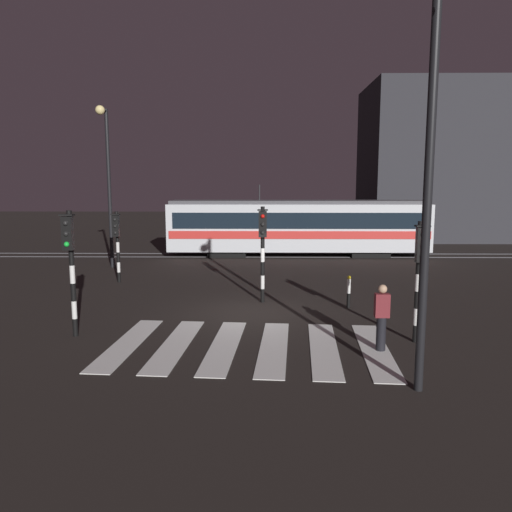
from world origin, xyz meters
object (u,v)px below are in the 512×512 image
traffic_light_median_centre (263,240)px  traffic_light_corner_near_left (70,255)px  street_lamp_near_kerb (434,145)px  pedestrian_waiting_at_kerb (382,317)px  traffic_light_corner_near_right (420,264)px  street_lamp_trackside_left (107,169)px  traffic_light_corner_far_left (117,236)px  tram (298,226)px  bollard_island_edge (349,292)px

traffic_light_median_centre → traffic_light_corner_near_left: (-5.20, -4.05, 0.05)m
street_lamp_near_kerb → pedestrian_waiting_at_kerb: 4.81m
traffic_light_corner_near_right → street_lamp_trackside_left: size_ratio=0.41×
traffic_light_corner_far_left → tram: (8.24, 8.19, -0.26)m
street_lamp_trackside_left → bollard_island_edge: street_lamp_trackside_left is taller
traffic_light_corner_near_left → pedestrian_waiting_at_kerb: traffic_light_corner_near_left is taller
traffic_light_corner_near_left → traffic_light_corner_far_left: bearing=97.3°
pedestrian_waiting_at_kerb → traffic_light_median_centre: bearing=120.4°
bollard_island_edge → street_lamp_trackside_left: bearing=143.1°
tram → bollard_island_edge: (0.86, -12.40, -1.19)m
traffic_light_median_centre → street_lamp_near_kerb: bearing=-67.5°
tram → pedestrian_waiting_at_kerb: tram is taller
traffic_light_corner_far_left → bollard_island_edge: bearing=-24.8°
tram → bollard_island_edge: size_ratio=13.69×
traffic_light_median_centre → street_lamp_trackside_left: street_lamp_trackside_left is taller
traffic_light_median_centre → bollard_island_edge: traffic_light_median_centre is taller
tram → pedestrian_waiting_at_kerb: size_ratio=8.89×
traffic_light_corner_far_left → bollard_island_edge: (9.11, -4.21, -1.44)m
bollard_island_edge → traffic_light_corner_near_left: bearing=-157.4°
traffic_light_corner_near_right → traffic_light_corner_far_left: (-10.26, 7.99, -0.13)m
traffic_light_corner_far_left → tram: size_ratio=0.20×
traffic_light_median_centre → street_lamp_trackside_left: 10.86m
traffic_light_median_centre → street_lamp_near_kerb: (3.19, -7.71, 2.65)m
traffic_light_corner_near_left → tram: (7.26, 15.78, -0.55)m
street_lamp_trackside_left → tram: (9.69, 4.47, -3.16)m
pedestrian_waiting_at_kerb → traffic_light_corner_near_left: bearing=172.8°
traffic_light_corner_near_right → street_lamp_near_kerb: bearing=-105.2°
street_lamp_near_kerb → traffic_light_corner_near_right: bearing=74.8°
traffic_light_median_centre → pedestrian_waiting_at_kerb: traffic_light_median_centre is taller
pedestrian_waiting_at_kerb → bollard_island_edge: (-0.05, 4.41, -0.32)m
traffic_light_corner_near_left → traffic_light_corner_far_left: 7.66m
traffic_light_corner_far_left → traffic_light_corner_near_right: bearing=-37.9°
street_lamp_trackside_left → pedestrian_waiting_at_kerb: size_ratio=4.58×
street_lamp_trackside_left → street_lamp_near_kerb: 18.48m
traffic_light_median_centre → bollard_island_edge: bearing=-12.9°
street_lamp_near_kerb → bollard_island_edge: (-0.26, 7.04, -4.34)m
traffic_light_corner_near_left → pedestrian_waiting_at_kerb: size_ratio=2.04×
traffic_light_corner_far_left → street_lamp_near_kerb: street_lamp_near_kerb is taller
traffic_light_median_centre → traffic_light_corner_far_left: size_ratio=1.12×
street_lamp_near_kerb → street_lamp_trackside_left: bearing=125.8°
traffic_light_corner_far_left → tram: tram is taller
traffic_light_corner_near_right → street_lamp_near_kerb: (-0.89, -3.26, 2.77)m
street_lamp_trackside_left → street_lamp_near_kerb: (10.82, -14.98, -0.01)m
traffic_light_median_centre → traffic_light_corner_near_left: bearing=-142.1°
street_lamp_trackside_left → street_lamp_near_kerb: bearing=-54.2°
traffic_light_corner_far_left → tram: bearing=44.8°
traffic_light_corner_near_right → tram: tram is taller
street_lamp_trackside_left → traffic_light_corner_near_right: bearing=-45.0°
pedestrian_waiting_at_kerb → tram: bearing=93.1°
traffic_light_corner_near_right → tram: (-2.01, 16.18, -0.39)m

